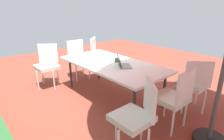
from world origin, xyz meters
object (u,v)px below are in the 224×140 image
Objects in this scene: dining_table at (112,65)px; chair_southeast at (99,53)px; chair_west at (174,96)px; cup at (116,60)px; chair_northwest at (137,114)px; chair_east at (78,58)px; laptop at (123,64)px; chair_southwest at (194,83)px; chair_northeast at (47,63)px.

chair_southeast is (1.41, -0.74, -0.14)m from dining_table.
dining_table is at bearing -157.98° from chair_southeast.
chair_west is 2.92m from chair_southeast.
chair_northwest is at bearing 146.47° from cup.
chair_northwest is at bearing -100.73° from chair_east.
chair_east is at bearing -158.73° from chair_northwest.
cup is (-1.42, 0.63, 0.23)m from chair_southeast.
chair_east is 2.79m from chair_west.
laptop is at bearing -178.46° from chair_northwest.
chair_northwest is 11.68× the size of cup.
chair_east is 1.00× the size of chair_southwest.
chair_west is 1.14m from laptop.
chair_southeast is 1.00× the size of chair_southwest.
chair_southwest is 1.50m from cup.
chair_northwest is 1.00× the size of chair_west.
chair_northwest is at bearing -4.75° from chair_west.
laptop is at bearing -10.47° from chair_southwest.
chair_southeast is at bearing -44.65° from chair_southwest.
dining_table is 0.14m from cup.
chair_west is 2.43× the size of laptop.
cup is at bearing -154.23° from chair_southeast.
laptop is (-1.68, 0.05, 0.23)m from chair_east.
chair_east is 2.43× the size of laptop.
dining_table is at bearing -16.58° from chair_southwest.
chair_northwest is 0.78m from chair_west.
chair_west is at bearing -36.49° from chair_northeast.
chair_northeast reaches higher than dining_table.
chair_southwest is (-2.77, 0.04, 0.00)m from chair_southeast.
chair_northwest and chair_southeast have the same top height.
chair_northeast is 1.50m from chair_southeast.
chair_northwest is 2.85m from chair_east.
dining_table is at bearing 34.47° from laptop.
chair_northwest and chair_east have the same top height.
chair_southwest is (-2.77, -1.46, 0.00)m from chair_northeast.
chair_west is at bearing -85.00° from chair_east.
chair_west is (-2.83, -0.75, 0.00)m from chair_northeast.
chair_southeast is at bearing -105.30° from chair_west.
cup is at bearing -20.34° from chair_southwest.
chair_northwest is at bearing 45.85° from chair_southwest.
laptop is at bearing -85.41° from chair_east.
dining_table is 0.31m from laptop.
cup is (0.29, -0.11, -0.01)m from laptop.
dining_table is 1.60m from chair_southeast.
chair_west is at bearing 123.90° from chair_northwest.
chair_northeast is at bearing -176.37° from chair_east.
dining_table is 1.39m from chair_east.
chair_east is 2.82m from chair_southwest.
chair_east is at bearing -91.65° from chair_west.
chair_southwest is at bearing -176.38° from chair_west.
chair_west reaches higher than dining_table.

